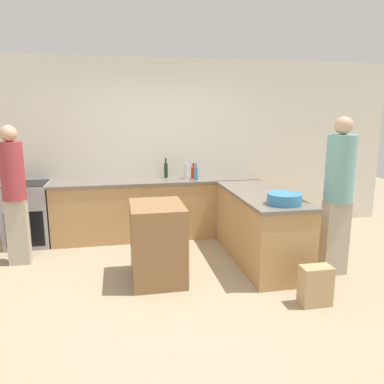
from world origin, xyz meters
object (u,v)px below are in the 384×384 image
(mixing_bowl, at_px, (284,199))
(vinegar_bottle_clear, at_px, (186,171))
(person_at_peninsula, at_px, (338,190))
(dish_soap_bottle, at_px, (196,173))
(paper_bag, at_px, (315,286))
(island_table, at_px, (157,242))
(person_by_range, at_px, (14,189))
(hot_sauce_bottle, at_px, (194,172))
(range_oven, at_px, (29,214))
(wine_bottle_dark, at_px, (166,170))

(mixing_bowl, bearing_deg, vinegar_bottle_clear, 113.09)
(mixing_bowl, distance_m, person_at_peninsula, 0.69)
(person_at_peninsula, bearing_deg, dish_soap_bottle, 129.60)
(dish_soap_bottle, distance_m, vinegar_bottle_clear, 0.20)
(dish_soap_bottle, bearing_deg, paper_bag, -71.86)
(island_table, xyz_separation_m, person_by_range, (-1.67, 0.79, 0.52))
(hot_sauce_bottle, bearing_deg, person_at_peninsula, -53.13)
(range_oven, distance_m, island_table, 2.29)
(island_table, relative_size, hot_sauce_bottle, 3.73)
(island_table, distance_m, dish_soap_bottle, 1.64)
(vinegar_bottle_clear, relative_size, person_at_peninsula, 0.17)
(vinegar_bottle_clear, distance_m, person_at_peninsula, 2.28)
(island_table, bearing_deg, vinegar_bottle_clear, 68.19)
(hot_sauce_bottle, relative_size, paper_bag, 0.59)
(mixing_bowl, height_order, person_by_range, person_by_range)
(dish_soap_bottle, relative_size, person_by_range, 0.15)
(person_at_peninsula, height_order, paper_bag, person_at_peninsula)
(person_at_peninsula, bearing_deg, mixing_bowl, -175.67)
(wine_bottle_dark, relative_size, person_by_range, 0.17)
(range_oven, height_order, person_at_peninsula, person_at_peninsula)
(hot_sauce_bottle, bearing_deg, dish_soap_bottle, -88.34)
(person_by_range, xyz_separation_m, person_at_peninsula, (3.73, -1.04, 0.05))
(island_table, distance_m, paper_bag, 1.74)
(hot_sauce_bottle, bearing_deg, person_by_range, -162.79)
(dish_soap_bottle, bearing_deg, person_by_range, -166.66)
(vinegar_bottle_clear, distance_m, person_by_range, 2.39)
(dish_soap_bottle, distance_m, paper_bag, 2.51)
(range_oven, distance_m, dish_soap_bottle, 2.50)
(island_table, height_order, person_at_peninsula, person_at_peninsula)
(island_table, distance_m, person_by_range, 1.92)
(person_at_peninsula, bearing_deg, vinegar_bottle_clear, 129.63)
(range_oven, xyz_separation_m, hot_sauce_bottle, (2.43, 0.00, 0.54))
(paper_bag, bearing_deg, mixing_bowl, 99.04)
(person_at_peninsula, distance_m, paper_bag, 1.20)
(dish_soap_bottle, xyz_separation_m, vinegar_bottle_clear, (-0.13, 0.15, 0.02))
(range_oven, xyz_separation_m, island_table, (1.70, -1.53, -0.01))
(island_table, height_order, mixing_bowl, mixing_bowl)
(hot_sauce_bottle, distance_m, dish_soap_bottle, 0.17)
(range_oven, bearing_deg, island_table, -42.08)
(mixing_bowl, height_order, wine_bottle_dark, wine_bottle_dark)
(vinegar_bottle_clear, height_order, person_by_range, person_by_range)
(island_table, relative_size, person_by_range, 0.51)
(mixing_bowl, xyz_separation_m, wine_bottle_dark, (-1.06, 1.98, 0.06))
(range_oven, relative_size, vinegar_bottle_clear, 2.85)
(person_at_peninsula, relative_size, paper_bag, 4.58)
(person_at_peninsula, bearing_deg, range_oven, 154.68)
(hot_sauce_bottle, height_order, person_at_peninsula, person_at_peninsula)
(mixing_bowl, bearing_deg, island_table, 167.81)
(mixing_bowl, distance_m, hot_sauce_bottle, 1.94)
(hot_sauce_bottle, xyz_separation_m, wine_bottle_dark, (-0.41, 0.15, 0.03))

